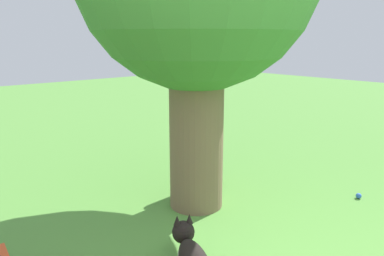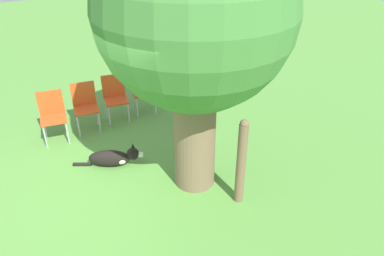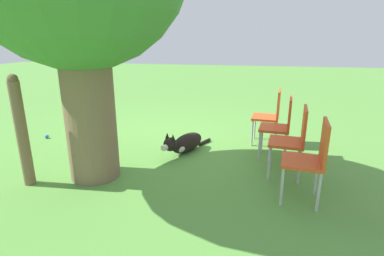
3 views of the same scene
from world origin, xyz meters
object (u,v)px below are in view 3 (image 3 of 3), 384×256
red_chair_3 (311,156)px  tennis_ball (47,137)px  fence_post (22,131)px  red_chair_2 (293,137)px  dog (184,143)px  red_chair_1 (281,123)px  red_chair_0 (271,113)px

red_chair_3 → tennis_ball: red_chair_3 is taller
fence_post → red_chair_2: (-3.16, -0.85, -0.15)m
fence_post → dog: bearing=-140.0°
red_chair_1 → fence_post: bearing=32.1°
red_chair_1 → red_chair_0: bearing=-73.4°
red_chair_0 → red_chair_2: 1.23m
tennis_ball → red_chair_0: bearing=-172.6°
red_chair_2 → red_chair_3: bearing=106.6°
red_chair_1 → tennis_ball: red_chair_1 is taller
red_chair_2 → dog: bearing=-12.1°
red_chair_0 → red_chair_2: size_ratio=1.00×
red_chair_3 → tennis_ball: size_ratio=13.49×
tennis_ball → red_chair_3: bearing=162.5°
fence_post → tennis_ball: fence_post is taller
dog → red_chair_2: 1.65m
fence_post → tennis_ball: (0.92, -1.57, -0.64)m
red_chair_0 → red_chair_1: bearing=106.6°
red_chair_2 → red_chair_1: bearing=-73.4°
red_chair_0 → tennis_ball: (3.86, 0.50, -0.50)m
red_chair_0 → red_chair_3: same height
red_chair_1 → red_chair_3: (-0.22, 1.21, 0.00)m
fence_post → red_chair_2: 3.27m
red_chair_2 → tennis_ball: (4.08, -0.71, -0.50)m
dog → red_chair_0: red_chair_0 is taller
tennis_ball → fence_post: bearing=120.5°
red_chair_3 → red_chair_1: bearing=-73.4°
dog → red_chair_3: size_ratio=1.18×
dog → red_chair_3: (-1.63, 1.12, 0.38)m
dog → tennis_ball: bearing=-68.0°
red_chair_2 → tennis_ball: bearing=-3.4°
fence_post → red_chair_3: size_ratio=1.46×
red_chair_3 → tennis_ball: (4.19, -1.32, -0.50)m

